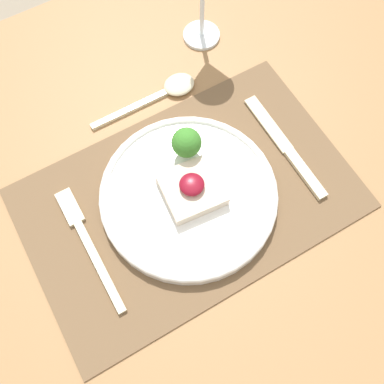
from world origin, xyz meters
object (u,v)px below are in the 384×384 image
(spoon, at_px, (169,90))
(knife, at_px, (290,153))
(fork, at_px, (86,240))
(dinner_plate, at_px, (192,192))

(spoon, bearing_deg, knife, -58.58)
(fork, height_order, spoon, spoon)
(dinner_plate, height_order, fork, dinner_plate)
(dinner_plate, bearing_deg, knife, -5.01)
(fork, relative_size, knife, 1.00)
(dinner_plate, xyz_separation_m, fork, (-0.17, 0.02, -0.01))
(fork, xyz_separation_m, knife, (0.33, -0.03, 0.00))
(knife, bearing_deg, fork, 173.34)
(fork, bearing_deg, knife, -3.58)
(spoon, bearing_deg, fork, -140.63)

